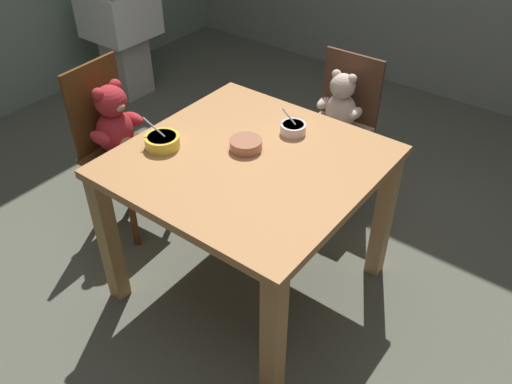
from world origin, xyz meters
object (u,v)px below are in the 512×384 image
Objects in this scene: teddy_chair_near_left at (117,132)px; porridge_bowl_yellow_near_left at (162,141)px; porridge_bowl_terracotta_center at (246,144)px; teddy_chair_far_center at (338,120)px; sink_basin at (121,27)px; porridge_bowl_white_far_center at (293,128)px; dining_table at (249,182)px.

porridge_bowl_yellow_near_left is (0.52, -0.15, 0.22)m from teddy_chair_near_left.
porridge_bowl_yellow_near_left reaches higher than porridge_bowl_terracotta_center.
teddy_chair_far_center reaches higher than sink_basin.
porridge_bowl_yellow_near_left is at bearing -18.18° from teddy_chair_far_center.
teddy_chair_near_left is at bearing -162.82° from porridge_bowl_white_far_center.
porridge_bowl_white_far_center reaches higher than porridge_bowl_terracotta_center.
porridge_bowl_terracotta_center is at bearing -1.95° from teddy_chair_far_center.
teddy_chair_far_center is at bearing -5.67° from sink_basin.
teddy_chair_near_left is 1.12× the size of sink_basin.
porridge_bowl_terracotta_center is at bearing 138.02° from dining_table.
teddy_chair_near_left reaches higher than sink_basin.
teddy_chair_near_left is 0.59m from porridge_bowl_yellow_near_left.
porridge_bowl_yellow_near_left is at bearing -156.12° from dining_table.
porridge_bowl_white_far_center is (0.08, -0.58, 0.25)m from teddy_chair_far_center.
dining_table is 2.31m from sink_basin.
dining_table is at bearing 1.64° from teddy_chair_far_center.
porridge_bowl_terracotta_center is (-0.01, -0.81, 0.25)m from teddy_chair_far_center.
porridge_bowl_yellow_near_left is 0.58m from porridge_bowl_white_far_center.
teddy_chair_far_center is 5.41× the size of porridge_bowl_yellow_near_left.
porridge_bowl_white_far_center is (0.91, 0.28, 0.22)m from teddy_chair_near_left.
teddy_chair_near_left is at bearing 163.66° from porridge_bowl_yellow_near_left.
teddy_chair_near_left reaches higher than dining_table.
porridge_bowl_white_far_center reaches higher than dining_table.
teddy_chair_far_center reaches higher than porridge_bowl_terracotta_center.
teddy_chair_far_center is at bearing 89.34° from porridge_bowl_terracotta_center.
porridge_bowl_white_far_center is at bearing 69.20° from porridge_bowl_terracotta_center.
teddy_chair_far_center is at bearing 97.73° from porridge_bowl_white_far_center.
dining_table is at bearing -41.98° from porridge_bowl_terracotta_center.
dining_table is 0.88m from teddy_chair_near_left.
porridge_bowl_terracotta_center is 0.25m from porridge_bowl_white_far_center.
teddy_chair_near_left is at bearing -176.52° from porridge_bowl_terracotta_center.
dining_table is 8.19× the size of porridge_bowl_white_far_center.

